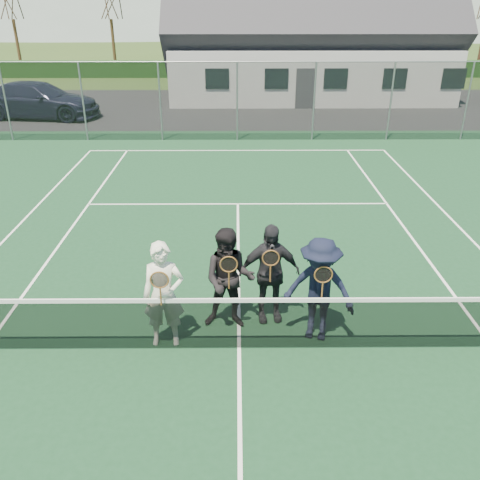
{
  "coord_description": "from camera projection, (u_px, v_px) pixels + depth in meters",
  "views": [
    {
      "loc": [
        -0.03,
        -6.67,
        5.13
      ],
      "look_at": [
        0.03,
        1.5,
        1.25
      ],
      "focal_mm": 38.0,
      "sensor_mm": 36.0,
      "label": 1
    }
  ],
  "objects": [
    {
      "name": "hedge_row",
      "position": [
        237.0,
        69.0,
        36.89
      ],
      "size": [
        40.0,
        1.2,
        1.1
      ],
      "primitive_type": "cube",
      "color": "black",
      "rests_on": "ground"
    },
    {
      "name": "car_c",
      "position": [
        39.0,
        100.0,
        23.95
      ],
      "size": [
        5.91,
        3.0,
        1.64
      ],
      "primitive_type": "imported",
      "rotation": [
        0.0,
        0.0,
        1.44
      ],
      "color": "black",
      "rests_on": "ground"
    },
    {
      "name": "car_b",
      "position": [
        22.0,
        100.0,
        24.61
      ],
      "size": [
        4.39,
        1.64,
        1.43
      ],
      "primitive_type": "imported",
      "rotation": [
        0.0,
        0.0,
        1.6
      ],
      "color": "gray",
      "rests_on": "ground"
    },
    {
      "name": "player_a",
      "position": [
        164.0,
        295.0,
        7.98
      ],
      "size": [
        0.68,
        0.52,
        1.8
      ],
      "color": "white",
      "rests_on": "court_surface"
    },
    {
      "name": "tarmac_carpark",
      "position": [
        160.0,
        109.0,
        26.26
      ],
      "size": [
        40.0,
        12.0,
        0.01
      ],
      "primitive_type": "cube",
      "color": "black",
      "rests_on": "ground"
    },
    {
      "name": "clubhouse",
      "position": [
        309.0,
        22.0,
        28.21
      ],
      "size": [
        15.6,
        8.2,
        7.7
      ],
      "color": "silver",
      "rests_on": "ground"
    },
    {
      "name": "player_d",
      "position": [
        319.0,
        290.0,
        8.13
      ],
      "size": [
        1.31,
        0.98,
        1.8
      ],
      "color": "black",
      "rests_on": "court_surface"
    },
    {
      "name": "player_c",
      "position": [
        269.0,
        273.0,
        8.62
      ],
      "size": [
        1.1,
        0.56,
        1.8
      ],
      "color": "black",
      "rests_on": "court_surface"
    },
    {
      "name": "court_surface",
      "position": [
        239.0,
        349.0,
        8.22
      ],
      "size": [
        30.0,
        30.0,
        0.02
      ],
      "primitive_type": "cube",
      "color": "#14381E",
      "rests_on": "ground"
    },
    {
      "name": "player_b",
      "position": [
        229.0,
        279.0,
        8.43
      ],
      "size": [
        0.93,
        0.76,
        1.8
      ],
      "color": "black",
      "rests_on": "court_surface"
    },
    {
      "name": "perimeter_fence",
      "position": [
        237.0,
        102.0,
        19.76
      ],
      "size": [
        30.07,
        0.07,
        3.02
      ],
      "color": "slate",
      "rests_on": "ground"
    },
    {
      "name": "ground",
      "position": [
        237.0,
        109.0,
        26.29
      ],
      "size": [
        220.0,
        220.0,
        0.0
      ],
      "primitive_type": "plane",
      "color": "#294016",
      "rests_on": "ground"
    },
    {
      "name": "court_markings",
      "position": [
        239.0,
        348.0,
        8.21
      ],
      "size": [
        11.03,
        23.83,
        0.01
      ],
      "color": "white",
      "rests_on": "court_surface"
    },
    {
      "name": "tennis_net",
      "position": [
        239.0,
        321.0,
        7.99
      ],
      "size": [
        11.68,
        0.08,
        1.1
      ],
      "color": "slate",
      "rests_on": "ground"
    }
  ]
}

